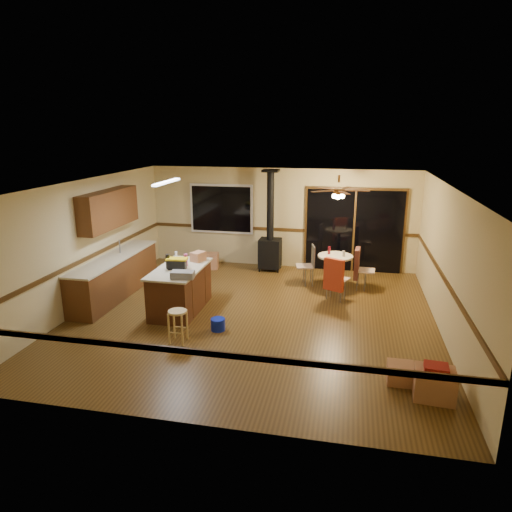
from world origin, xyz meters
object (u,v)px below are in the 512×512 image
(bar_stool, at_px, (178,326))
(dining_table, at_px, (335,266))
(toolbox_grey, at_px, (183,275))
(chair_left, at_px, (309,260))
(toolbox_black, at_px, (177,264))
(chair_near, at_px, (334,275))
(box_under_window, at_px, (209,261))
(box_corner_b, at_px, (400,373))
(kitchen_island, at_px, (180,289))
(blue_bucket, at_px, (218,324))
(box_corner_a, at_px, (434,384))
(chair_right, at_px, (358,264))
(wood_stove, at_px, (270,243))

(bar_stool, xyz_separation_m, dining_table, (2.53, 3.37, 0.24))
(toolbox_grey, xyz_separation_m, chair_left, (2.11, 2.71, -0.38))
(toolbox_black, xyz_separation_m, chair_near, (3.03, 1.21, -0.40))
(box_under_window, xyz_separation_m, box_corner_b, (4.43, -4.84, -0.05))
(toolbox_grey, bearing_deg, kitchen_island, 116.53)
(toolbox_grey, distance_m, box_corner_b, 4.14)
(kitchen_island, xyz_separation_m, blue_bucket, (1.01, -0.77, -0.34))
(chair_left, distance_m, box_corner_a, 4.89)
(chair_near, bearing_deg, box_corner_a, -66.00)
(blue_bucket, bearing_deg, chair_left, 64.24)
(toolbox_grey, bearing_deg, toolbox_black, 120.83)
(blue_bucket, relative_size, box_under_window, 0.53)
(bar_stool, bearing_deg, chair_right, 48.40)
(chair_left, relative_size, chair_near, 0.74)
(box_corner_a, bearing_deg, wood_stove, 121.33)
(box_corner_b, bearing_deg, kitchen_island, 154.51)
(kitchen_island, height_order, chair_right, chair_right)
(kitchen_island, relative_size, chair_left, 3.26)
(chair_near, xyz_separation_m, box_under_window, (-3.34, 1.74, -0.40))
(chair_left, height_order, box_corner_a, chair_left)
(kitchen_island, distance_m, toolbox_black, 0.55)
(bar_stool, height_order, chair_left, chair_left)
(chair_left, xyz_separation_m, chair_near, (0.62, -0.99, 0.01))
(box_corner_a, bearing_deg, box_corner_b, 144.37)
(toolbox_grey, distance_m, toolbox_black, 0.60)
(toolbox_grey, relative_size, box_corner_a, 0.79)
(bar_stool, bearing_deg, box_corner_a, -12.40)
(dining_table, xyz_separation_m, box_under_window, (-3.31, 0.88, -0.33))
(kitchen_island, height_order, toolbox_grey, toolbox_grey)
(wood_stove, distance_m, box_corner_a, 6.24)
(chair_near, bearing_deg, chair_right, 61.85)
(toolbox_black, distance_m, chair_near, 3.29)
(kitchen_island, xyz_separation_m, box_corner_a, (4.53, -2.26, -0.25))
(blue_bucket, xyz_separation_m, box_corner_b, (3.11, -1.19, 0.04))
(dining_table, distance_m, chair_near, 0.87)
(toolbox_black, relative_size, chair_near, 0.50)
(toolbox_grey, bearing_deg, box_corner_b, -19.75)
(toolbox_grey, height_order, dining_table, toolbox_grey)
(kitchen_island, bearing_deg, box_under_window, 96.22)
(kitchen_island, bearing_deg, chair_right, 30.40)
(toolbox_black, xyz_separation_m, box_corner_a, (4.55, -2.18, -0.79))
(toolbox_black, relative_size, bar_stool, 0.60)
(blue_bucket, xyz_separation_m, box_under_window, (-1.32, 3.65, 0.09))
(blue_bucket, height_order, chair_near, chair_near)
(box_under_window, bearing_deg, wood_stove, 6.08)
(toolbox_grey, distance_m, dining_table, 3.77)
(blue_bucket, height_order, box_corner_b, box_corner_b)
(kitchen_island, xyz_separation_m, dining_table, (3.00, 2.00, 0.07))
(blue_bucket, xyz_separation_m, chair_right, (2.51, 2.83, 0.49))
(toolbox_black, bearing_deg, bar_stool, -69.55)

